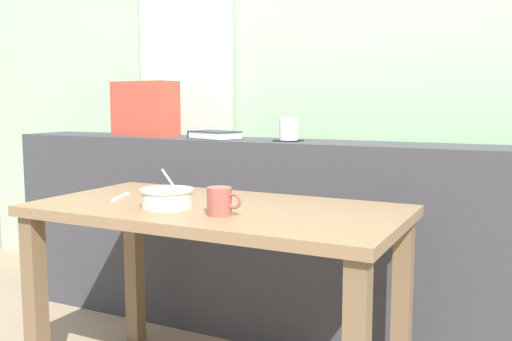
% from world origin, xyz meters
% --- Properties ---
extents(outdoor_backdrop, '(4.80, 0.08, 2.80)m').
position_xyz_m(outdoor_backdrop, '(0.00, 1.08, 1.40)').
color(outdoor_backdrop, '#9EC699').
rests_on(outdoor_backdrop, ground).
extents(curtain_left_panel, '(0.56, 0.06, 2.50)m').
position_xyz_m(curtain_left_panel, '(-0.79, 0.98, 1.25)').
color(curtain_left_panel, beige).
rests_on(curtain_left_panel, ground).
extents(dark_console_ledge, '(2.80, 0.31, 0.86)m').
position_xyz_m(dark_console_ledge, '(0.00, 0.55, 0.43)').
color(dark_console_ledge, '#38383D').
rests_on(dark_console_ledge, ground).
extents(breakfast_table, '(1.23, 0.63, 0.68)m').
position_xyz_m(breakfast_table, '(0.01, -0.05, 0.58)').
color(breakfast_table, brown).
rests_on(breakfast_table, ground).
extents(coaster_square, '(0.10, 0.10, 0.00)m').
position_xyz_m(coaster_square, '(0.02, 0.52, 0.86)').
color(coaster_square, black).
rests_on(coaster_square, dark_console_ledge).
extents(juice_glass, '(0.08, 0.08, 0.09)m').
position_xyz_m(juice_glass, '(0.02, 0.52, 0.91)').
color(juice_glass, white).
rests_on(juice_glass, coaster_square).
extents(closed_book, '(0.26, 0.21, 0.03)m').
position_xyz_m(closed_book, '(-0.33, 0.52, 0.88)').
color(closed_book, '#1E2D47').
rests_on(closed_book, dark_console_ledge).
extents(throw_pillow, '(0.33, 0.17, 0.26)m').
position_xyz_m(throw_pillow, '(-0.74, 0.55, 0.99)').
color(throw_pillow, '#B74233').
rests_on(throw_pillow, dark_console_ledge).
extents(soup_bowl, '(0.17, 0.18, 0.13)m').
position_xyz_m(soup_bowl, '(-0.11, -0.16, 0.71)').
color(soup_bowl, beige).
rests_on(soup_bowl, breakfast_table).
extents(fork_utensil, '(0.08, 0.16, 0.01)m').
position_xyz_m(fork_utensil, '(-0.37, -0.07, 0.68)').
color(fork_utensil, silver).
rests_on(fork_utensil, breakfast_table).
extents(ceramic_mug, '(0.11, 0.08, 0.08)m').
position_xyz_m(ceramic_mug, '(0.10, -0.18, 0.72)').
color(ceramic_mug, '#9E4C42').
rests_on(ceramic_mug, breakfast_table).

